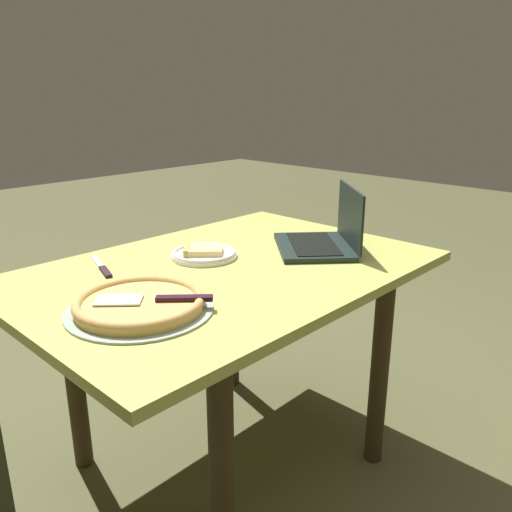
{
  "coord_description": "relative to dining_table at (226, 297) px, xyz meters",
  "views": [
    {
      "loc": [
        -1.04,
        -1.13,
        1.26
      ],
      "look_at": [
        0.07,
        -0.07,
        0.77
      ],
      "focal_mm": 36.27,
      "sensor_mm": 36.0,
      "label": 1
    }
  ],
  "objects": [
    {
      "name": "pizza_tray",
      "position": [
        -0.38,
        -0.1,
        0.12
      ],
      "size": [
        0.37,
        0.37,
        0.04
      ],
      "color": "#93A298",
      "rests_on": "dining_table"
    },
    {
      "name": "laptop",
      "position": [
        0.36,
        -0.11,
        0.14
      ],
      "size": [
        0.4,
        0.4,
        0.22
      ],
      "color": "black",
      "rests_on": "dining_table"
    },
    {
      "name": "pizza_plate",
      "position": [
        0.01,
        0.12,
        0.12
      ],
      "size": [
        0.22,
        0.22,
        0.04
      ],
      "color": "white",
      "rests_on": "dining_table"
    },
    {
      "name": "ground_plane",
      "position": [
        0.0,
        0.0,
        -0.63
      ],
      "size": [
        12.0,
        12.0,
        0.0
      ],
      "primitive_type": "plane",
      "color": "#494A2C"
    },
    {
      "name": "table_knife",
      "position": [
        -0.28,
        0.26,
        0.11
      ],
      "size": [
        0.09,
        0.23,
        0.01
      ],
      "color": "silver",
      "rests_on": "dining_table"
    },
    {
      "name": "dining_table",
      "position": [
        0.0,
        0.0,
        0.0
      ],
      "size": [
        1.28,
        0.89,
        0.73
      ],
      "color": "#A6A94D",
      "rests_on": "ground_plane"
    }
  ]
}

